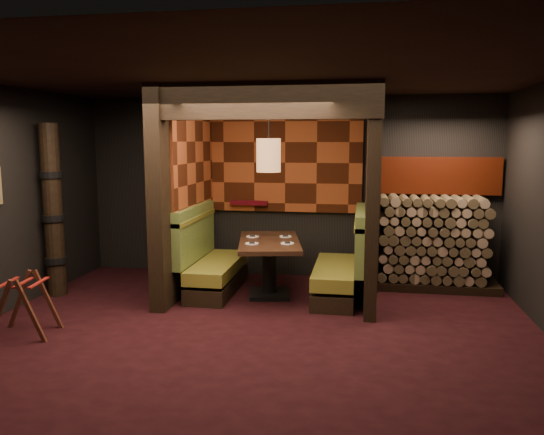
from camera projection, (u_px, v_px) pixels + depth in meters
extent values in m
cube|color=black|center=(253.00, 336.00, 5.94)|extent=(6.50, 5.50, 0.02)
cube|color=black|center=(251.00, 73.00, 5.53)|extent=(6.50, 5.50, 0.02)
cube|color=black|center=(287.00, 187.00, 8.43)|extent=(6.50, 0.02, 2.85)
cube|color=black|center=(154.00, 271.00, 3.04)|extent=(6.50, 0.02, 2.85)
cube|color=black|center=(183.00, 193.00, 7.57)|extent=(0.20, 2.20, 2.85)
cube|color=black|center=(371.00, 196.00, 7.18)|extent=(0.15, 2.10, 2.85)
cube|color=black|center=(261.00, 101.00, 6.25)|extent=(2.85, 0.18, 0.44)
cube|color=#97401C|center=(285.00, 163.00, 8.32)|extent=(2.40, 0.06, 1.55)
cube|color=#97401C|center=(194.00, 162.00, 7.66)|extent=(0.04, 1.85, 1.45)
cube|color=#510812|center=(249.00, 203.00, 8.45)|extent=(0.60, 0.12, 0.07)
cube|color=black|center=(218.00, 284.00, 7.67)|extent=(0.55, 1.60, 0.22)
cube|color=olive|center=(218.00, 267.00, 7.64)|extent=(0.55, 1.60, 0.18)
cube|color=#526828|center=(195.00, 239.00, 7.64)|extent=(0.12, 1.60, 0.78)
cube|color=olive|center=(194.00, 215.00, 7.59)|extent=(0.15, 1.60, 0.06)
cube|color=black|center=(334.00, 289.00, 7.40)|extent=(0.55, 1.60, 0.22)
cube|color=olive|center=(335.00, 272.00, 7.36)|extent=(0.55, 1.60, 0.18)
cube|color=#526828|center=(360.00, 245.00, 7.25)|extent=(0.12, 1.60, 0.78)
cube|color=olive|center=(360.00, 220.00, 7.20)|extent=(0.15, 1.60, 0.06)
cube|color=black|center=(269.00, 294.00, 7.44)|extent=(0.64, 0.64, 0.06)
cylinder|color=black|center=(269.00, 270.00, 7.39)|extent=(0.20, 0.20, 0.74)
cube|color=#3B2717|center=(269.00, 242.00, 7.34)|extent=(1.09, 1.63, 0.06)
cylinder|color=white|center=(252.00, 243.00, 7.07)|extent=(0.18, 0.18, 0.01)
cube|color=black|center=(252.00, 242.00, 7.07)|extent=(0.09, 0.12, 0.02)
cylinder|color=white|center=(287.00, 243.00, 7.08)|extent=(0.18, 0.18, 0.01)
cube|color=black|center=(287.00, 242.00, 7.08)|extent=(0.09, 0.12, 0.02)
cylinder|color=white|center=(252.00, 237.00, 7.58)|extent=(0.18, 0.18, 0.01)
cube|color=black|center=(252.00, 235.00, 7.58)|extent=(0.09, 0.12, 0.02)
cylinder|color=white|center=(285.00, 236.00, 7.59)|extent=(0.18, 0.18, 0.01)
cube|color=black|center=(285.00, 235.00, 7.59)|extent=(0.09, 0.12, 0.02)
cylinder|color=#A56F42|center=(269.00, 155.00, 7.12)|extent=(0.33, 0.33, 0.45)
sphere|color=#FFC672|center=(269.00, 155.00, 7.12)|extent=(0.18, 0.18, 0.18)
cylinder|color=black|center=(269.00, 113.00, 7.04)|extent=(0.02, 0.02, 0.66)
cube|color=#452014|center=(31.00, 313.00, 5.71)|extent=(0.33, 0.09, 0.74)
cube|color=#452014|center=(19.00, 301.00, 6.14)|extent=(0.33, 0.09, 0.74)
cube|color=#452014|center=(49.00, 301.00, 6.14)|extent=(0.33, 0.09, 0.74)
cube|color=maroon|center=(8.00, 282.00, 5.89)|extent=(0.11, 0.46, 0.01)
cube|color=maroon|center=(23.00, 282.00, 5.89)|extent=(0.11, 0.46, 0.01)
cube|color=maroon|center=(39.00, 283.00, 5.88)|extent=(0.11, 0.46, 0.01)
cylinder|color=black|center=(53.00, 211.00, 7.34)|extent=(0.26, 0.26, 2.40)
cylinder|color=black|center=(56.00, 260.00, 7.44)|extent=(0.31, 0.31, 0.09)
cylinder|color=black|center=(53.00, 218.00, 7.36)|extent=(0.31, 0.31, 0.09)
cylinder|color=black|center=(51.00, 175.00, 7.27)|extent=(0.31, 0.31, 0.09)
cube|color=black|center=(436.00, 284.00, 7.85)|extent=(1.73, 0.70, 0.12)
cube|color=brown|center=(438.00, 239.00, 7.75)|extent=(1.73, 0.70, 1.24)
cube|color=maroon|center=(437.00, 176.00, 7.94)|extent=(1.83, 0.10, 0.56)
cube|color=black|center=(378.00, 194.00, 7.42)|extent=(0.08, 0.08, 2.85)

